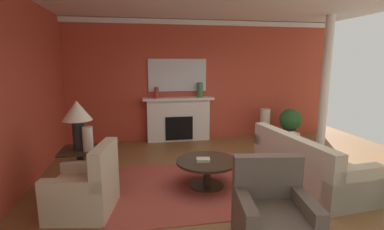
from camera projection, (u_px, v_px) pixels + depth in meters
ground_plane at (234, 183)px, 4.85m from camera, size 8.67×8.67×0.00m
wall_fireplace at (199, 81)px, 7.51m from camera, size 7.27×0.12×3.07m
wall_window at (13, 95)px, 4.27m from camera, size 0.12×6.56×3.07m
crown_moulding at (199, 23)px, 7.17m from camera, size 7.27×0.08×0.12m
area_rug at (207, 186)px, 4.73m from camera, size 3.13×2.21×0.01m
fireplace at (178, 120)px, 7.39m from camera, size 1.80×0.35×1.13m
mantel_mirror at (177, 75)px, 7.30m from camera, size 1.49×0.04×0.82m
sofa at (306, 166)px, 4.80m from camera, size 1.10×2.18×0.85m
armchair_near_window at (86, 191)px, 3.87m from camera, size 0.93×0.93×0.95m
armchair_facing_fireplace at (273, 219)px, 3.17m from camera, size 0.91×0.91×0.95m
coffee_table at (207, 167)px, 4.67m from camera, size 1.00×1.00×0.45m
side_table at (81, 167)px, 4.47m from camera, size 0.56×0.56×0.70m
table_lamp at (77, 115)px, 4.32m from camera, size 0.44×0.44×0.75m
vase_on_side_table at (88, 139)px, 4.29m from camera, size 0.15×0.15×0.37m
vase_tall_corner at (265, 124)px, 7.52m from camera, size 0.26×0.26×0.82m
vase_mantel_right at (200, 90)px, 7.30m from camera, size 0.15×0.15×0.38m
vase_mantel_left at (157, 93)px, 7.12m from camera, size 0.11×0.11×0.28m
book_red_cover at (203, 160)px, 4.58m from camera, size 0.24×0.20×0.05m
potted_plant at (290, 122)px, 7.40m from camera, size 0.56×0.56×0.83m
column_white at (325, 83)px, 6.79m from camera, size 0.20×0.20×3.07m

